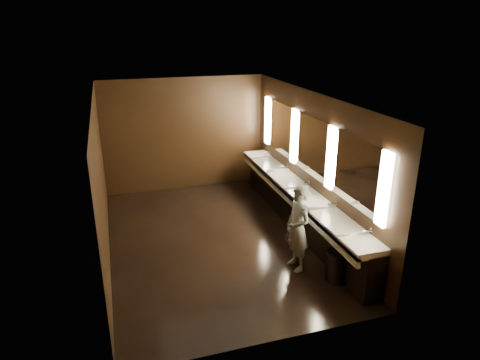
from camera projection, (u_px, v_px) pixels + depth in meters
name	position (u px, v px, depth m)	size (l,w,h in m)	color
floor	(215.00, 240.00, 8.44)	(6.00, 6.00, 0.00)	black
ceiling	(212.00, 97.00, 7.46)	(4.00, 6.00, 0.02)	#2D2D2B
wall_back	(185.00, 134.00, 10.63)	(4.00, 0.02, 2.80)	black
wall_front	(272.00, 251.00, 5.26)	(4.00, 0.02, 2.80)	black
wall_left	(101.00, 184.00, 7.39)	(0.02, 6.00, 2.80)	black
wall_right	(311.00, 163.00, 8.50)	(0.02, 6.00, 2.80)	black
sink_counter	(299.00, 206.00, 8.76)	(0.55, 5.40, 1.01)	black
mirror_band	(311.00, 146.00, 8.37)	(0.06, 5.03, 1.15)	#FAEABE
person	(298.00, 228.00, 7.23)	(0.56, 0.36, 1.52)	#8FB6D5
trash_bin	(337.00, 266.00, 7.02)	(0.35, 0.35, 0.55)	black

